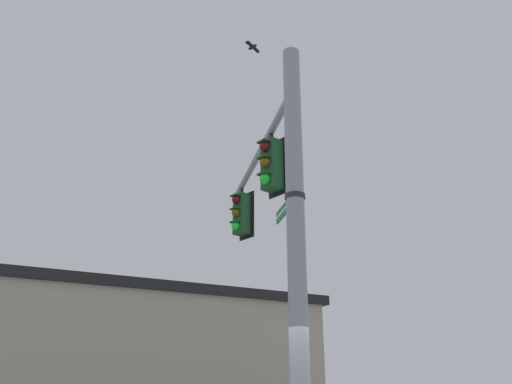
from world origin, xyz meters
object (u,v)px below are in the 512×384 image
(traffic_light_mid_inner, at_px, (241,214))
(street_name_sign, at_px, (290,203))
(traffic_light_nearest_pole, at_px, (271,165))
(bird_flying, at_px, (253,47))

(traffic_light_mid_inner, xyz_separation_m, street_name_sign, (-3.82, 2.05, -1.24))
(traffic_light_mid_inner, height_order, street_name_sign, traffic_light_mid_inner)
(traffic_light_nearest_pole, relative_size, traffic_light_mid_inner, 1.00)
(bird_flying, bearing_deg, traffic_light_mid_inner, -32.16)
(bird_flying, bearing_deg, traffic_light_nearest_pole, 157.27)
(traffic_light_mid_inner, relative_size, bird_flying, 2.87)
(street_name_sign, bearing_deg, traffic_light_nearest_pole, -27.57)
(traffic_light_mid_inner, xyz_separation_m, bird_flying, (-1.60, 1.01, 3.69))
(bird_flying, bearing_deg, street_name_sign, 154.87)
(street_name_sign, relative_size, bird_flying, 2.66)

